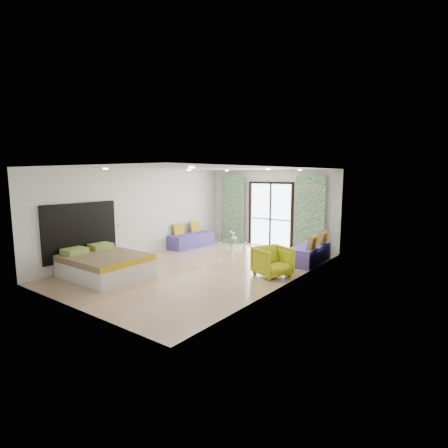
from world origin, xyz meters
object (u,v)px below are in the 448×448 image
Objects in this scene: bed at (105,265)px; daybed_right at (310,253)px; daybed_left at (191,240)px; coffee_table at (232,242)px; armchair at (272,260)px.

daybed_right is (3.59, 4.37, -0.01)m from bed.
coffee_table is at bearing 6.75° from daybed_left.
bed is 4.22m from armchair.
bed is 2.43× the size of armchair.
bed is 2.60× the size of coffee_table.
daybed_right reaches higher than armchair.
bed is 1.10× the size of daybed_right.
daybed_left is 0.97× the size of daybed_right.
coffee_table is at bearing 74.63° from bed.
armchair reaches higher than coffee_table.
bed is at bearing -105.37° from coffee_table.
coffee_table is at bearing -173.60° from daybed_right.
coffee_table is (-2.49, -0.37, 0.10)m from daybed_right.
armchair is (3.39, 2.51, 0.12)m from bed.
armchair is (4.03, -1.43, 0.15)m from daybed_left.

